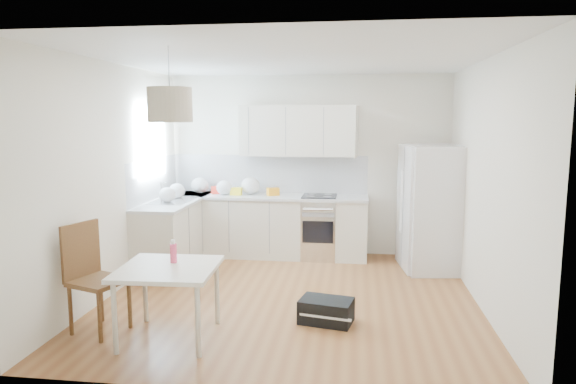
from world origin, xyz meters
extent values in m
plane|color=brown|center=(0.00, 0.00, 0.00)|extent=(4.20, 4.20, 0.00)
plane|color=white|center=(0.00, 0.00, 2.70)|extent=(4.20, 4.20, 0.00)
plane|color=white|center=(0.00, 2.10, 1.35)|extent=(4.20, 0.00, 4.20)
plane|color=white|center=(-2.10, 0.00, 1.35)|extent=(0.00, 4.20, 4.20)
plane|color=white|center=(2.10, 0.00, 1.35)|extent=(0.00, 4.20, 4.20)
cube|color=#BFE0F9|center=(-2.09, 1.15, 1.75)|extent=(0.02, 1.00, 1.00)
cube|color=beige|center=(-0.60, 1.80, 0.44)|extent=(3.00, 0.60, 0.88)
cube|color=beige|center=(-1.80, 1.20, 0.44)|extent=(0.60, 1.80, 0.88)
cube|color=silver|center=(-0.60, 1.80, 0.90)|extent=(3.02, 0.64, 0.04)
cube|color=silver|center=(-1.80, 1.20, 0.90)|extent=(0.64, 1.82, 0.04)
cube|color=silver|center=(-0.60, 2.09, 1.21)|extent=(3.00, 0.01, 0.58)
cube|color=silver|center=(-2.09, 1.20, 1.21)|extent=(0.01, 1.80, 0.58)
cube|color=beige|center=(-0.15, 1.94, 1.88)|extent=(1.70, 0.32, 0.75)
cube|color=beige|center=(-0.99, -1.22, 0.68)|extent=(0.92, 0.92, 0.04)
cylinder|color=beige|center=(-1.35, -1.61, 0.33)|extent=(0.05, 0.05, 0.66)
cylinder|color=beige|center=(-0.60, -1.58, 0.33)|extent=(0.05, 0.05, 0.66)
cylinder|color=beige|center=(-1.38, -0.87, 0.33)|extent=(0.05, 0.05, 0.66)
cylinder|color=beige|center=(-0.64, -0.84, 0.33)|extent=(0.05, 0.05, 0.66)
cylinder|color=#E13E62|center=(-0.99, -1.09, 0.81)|extent=(0.08, 0.08, 0.22)
cube|color=black|center=(0.45, -0.65, 0.12)|extent=(0.58, 0.44, 0.24)
cylinder|color=#B5A68B|center=(-0.95, -1.14, 2.18)|extent=(0.48, 0.48, 0.31)
ellipsoid|color=silver|center=(-1.64, 1.88, 1.04)|extent=(0.27, 0.23, 0.24)
ellipsoid|color=silver|center=(-1.22, 1.76, 1.03)|extent=(0.24, 0.21, 0.22)
ellipsoid|color=silver|center=(-0.85, 1.87, 1.05)|extent=(0.29, 0.24, 0.26)
ellipsoid|color=silver|center=(-1.83, 1.37, 1.03)|extent=(0.24, 0.20, 0.21)
ellipsoid|color=silver|center=(-1.82, 0.99, 1.02)|extent=(0.23, 0.20, 0.21)
cube|color=orange|center=(-0.49, 1.79, 0.98)|extent=(0.20, 0.18, 0.12)
cube|color=yellow|center=(-1.05, 1.77, 0.98)|extent=(0.17, 0.11, 0.11)
cube|color=red|center=(-1.37, 1.87, 0.98)|extent=(0.19, 0.17, 0.11)
camera|label=1|loc=(0.72, -5.65, 2.06)|focal=32.00mm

